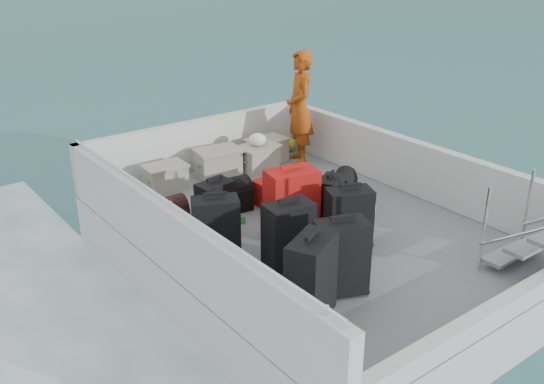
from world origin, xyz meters
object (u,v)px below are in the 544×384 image
at_px(crate_1, 218,163).
at_px(crate_2, 258,158).
at_px(suitcase_2, 216,207).
at_px(suitcase_8, 288,190).
at_px(suitcase_0, 311,280).
at_px(suitcase_4, 289,236).
at_px(suitcase_3, 341,258).
at_px(suitcase_5, 291,203).
at_px(suitcase_1, 216,230).
at_px(crate_3, 267,151).
at_px(suitcase_6, 349,218).
at_px(passenger, 300,108).
at_px(suitcase_7, 330,200).
at_px(crate_0, 166,178).

xyz_separation_m(crate_1, crate_2, (0.57, -0.16, -0.01)).
distance_m(suitcase_2, suitcase_8, 1.17).
xyz_separation_m(suitcase_0, suitcase_4, (0.41, 0.81, -0.04)).
xyz_separation_m(suitcase_0, suitcase_3, (0.49, 0.15, -0.02)).
xyz_separation_m(suitcase_5, crate_1, (0.34, 2.02, -0.21)).
bearing_deg(suitcase_2, suitcase_0, -103.78).
bearing_deg(suitcase_5, suitcase_0, -111.61).
distance_m(suitcase_1, crate_3, 3.01).
bearing_deg(crate_1, suitcase_3, -103.03).
relative_size(suitcase_5, crate_3, 1.41).
distance_m(suitcase_0, suitcase_6, 1.44).
xyz_separation_m(suitcase_2, suitcase_8, (1.16, 0.14, -0.14)).
xyz_separation_m(suitcase_0, suitcase_8, (1.44, 2.10, -0.24)).
height_order(suitcase_1, suitcase_4, suitcase_4).
xyz_separation_m(suitcase_2, crate_3, (1.82, 1.46, -0.13)).
bearing_deg(crate_2, suitcase_3, -113.10).
height_order(suitcase_6, suitcase_8, suitcase_6).
height_order(suitcase_5, crate_3, suitcase_5).
relative_size(suitcase_1, passenger, 0.43).
relative_size(suitcase_1, suitcase_6, 1.06).
distance_m(suitcase_0, suitcase_7, 1.98).
xyz_separation_m(suitcase_3, crate_1, (0.75, 3.25, -0.19)).
bearing_deg(passenger, suitcase_8, -21.47).
bearing_deg(crate_2, suitcase_8, -107.90).
distance_m(suitcase_5, suitcase_8, 0.93).
bearing_deg(suitcase_7, suitcase_3, -156.75).
bearing_deg(suitcase_0, crate_0, 57.45).
bearing_deg(crate_0, suitcase_8, -51.60).
relative_size(suitcase_1, crate_0, 1.36).
bearing_deg(crate_3, suitcase_4, -123.12).
relative_size(crate_1, passenger, 0.35).
bearing_deg(suitcase_3, passenger, 78.73).
bearing_deg(suitcase_6, crate_3, 94.69).
bearing_deg(suitcase_5, crate_2, 75.95).
bearing_deg(suitcase_6, suitcase_4, -158.47).
bearing_deg(passenger, suitcase_1, -31.62).
distance_m(suitcase_6, crate_1, 2.62).
distance_m(suitcase_1, suitcase_6, 1.42).
bearing_deg(suitcase_7, suitcase_6, -141.45).
xyz_separation_m(suitcase_7, crate_0, (-1.04, 2.05, -0.12)).
xyz_separation_m(suitcase_3, crate_2, (1.32, 3.09, -0.20)).
relative_size(suitcase_2, passenger, 0.36).
xyz_separation_m(suitcase_4, crate_1, (0.83, 2.59, -0.18)).
xyz_separation_m(suitcase_3, passenger, (1.99, 2.98, 0.45)).
distance_m(suitcase_4, suitcase_7, 1.18).
distance_m(suitcase_3, crate_0, 3.25).
bearing_deg(crate_2, passenger, -9.65).
relative_size(suitcase_1, suitcase_7, 1.27).
bearing_deg(suitcase_4, crate_3, 63.61).
relative_size(suitcase_0, suitcase_1, 1.12).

